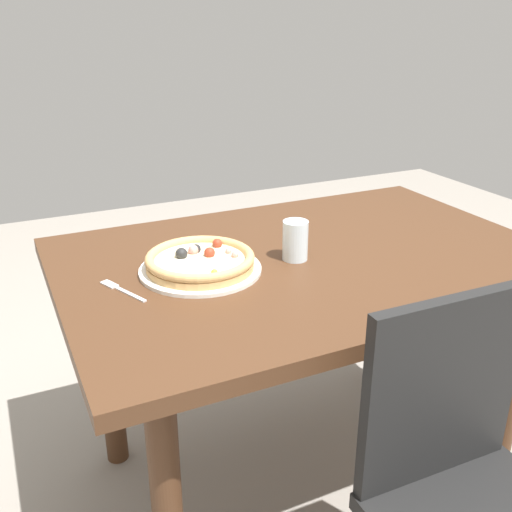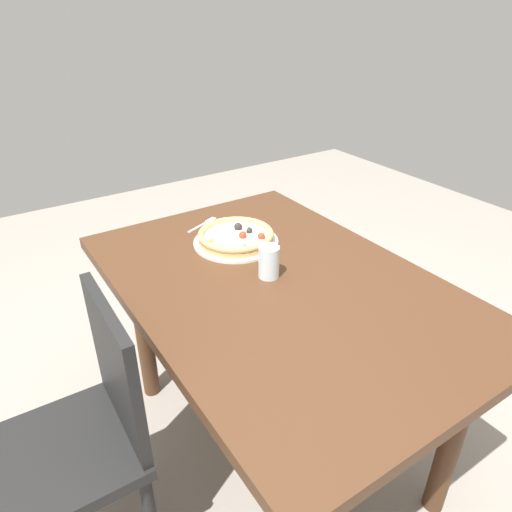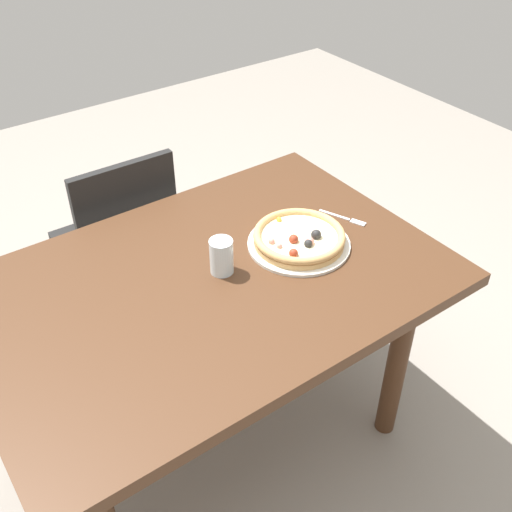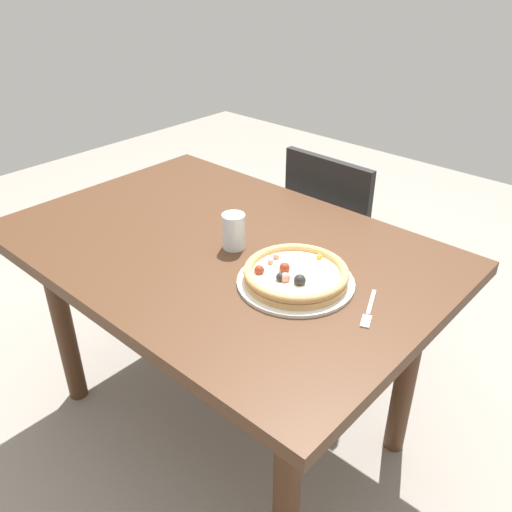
# 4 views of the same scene
# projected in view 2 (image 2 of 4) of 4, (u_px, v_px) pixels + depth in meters

# --- Properties ---
(ground_plane) EXTENTS (6.00, 6.00, 0.00)m
(ground_plane) POSITION_uv_depth(u_px,v_px,m) (275.00, 440.00, 1.87)
(ground_plane) COLOR gray
(dining_table) EXTENTS (1.35, 0.92, 0.76)m
(dining_table) POSITION_uv_depth(u_px,v_px,m) (278.00, 307.00, 1.55)
(dining_table) COLOR #472B19
(dining_table) RESTS_ON ground
(chair_near) EXTENTS (0.41, 0.41, 0.88)m
(chair_near) POSITION_uv_depth(u_px,v_px,m) (85.00, 433.00, 1.31)
(chair_near) COLOR black
(chair_near) RESTS_ON ground
(plate) EXTENTS (0.32, 0.32, 0.01)m
(plate) POSITION_uv_depth(u_px,v_px,m) (236.00, 242.00, 1.73)
(plate) COLOR silver
(plate) RESTS_ON dining_table
(pizza) EXTENTS (0.28, 0.28, 0.05)m
(pizza) POSITION_uv_depth(u_px,v_px,m) (236.00, 236.00, 1.72)
(pizza) COLOR tan
(pizza) RESTS_ON plate
(fork) EXTENTS (0.08, 0.16, 0.00)m
(fork) POSITION_uv_depth(u_px,v_px,m) (204.00, 224.00, 1.88)
(fork) COLOR silver
(fork) RESTS_ON dining_table
(drinking_glass) EXTENTS (0.07, 0.07, 0.11)m
(drinking_glass) POSITION_uv_depth(u_px,v_px,m) (269.00, 262.00, 1.50)
(drinking_glass) COLOR silver
(drinking_glass) RESTS_ON dining_table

